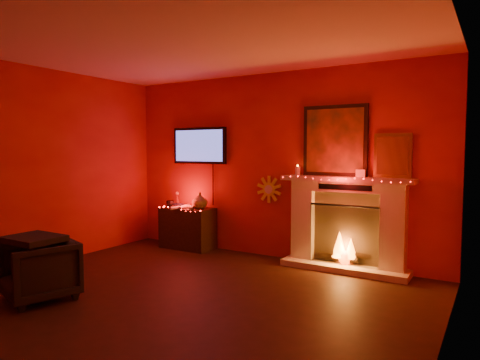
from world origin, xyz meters
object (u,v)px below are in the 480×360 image
(armchair, at_px, (39,270))
(fireplace, at_px, (346,215))
(sunburst_clock, at_px, (269,189))
(console_table, at_px, (188,226))
(tv, at_px, (200,146))

(armchair, bearing_deg, fireplace, 67.30)
(sunburst_clock, bearing_deg, armchair, -112.64)
(armchair, bearing_deg, sunburst_clock, 85.12)
(console_table, distance_m, armchair, 2.69)
(tv, height_order, sunburst_clock, tv)
(tv, height_order, console_table, tv)
(sunburst_clock, distance_m, console_table, 1.50)
(tv, height_order, armchair, tv)
(fireplace, height_order, armchair, fireplace)
(fireplace, relative_size, console_table, 2.39)
(sunburst_clock, bearing_deg, fireplace, -4.37)
(fireplace, relative_size, tv, 1.76)
(fireplace, distance_m, console_table, 2.57)
(tv, relative_size, armchair, 1.80)
(fireplace, xyz_separation_m, sunburst_clock, (-1.19, 0.09, 0.28))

